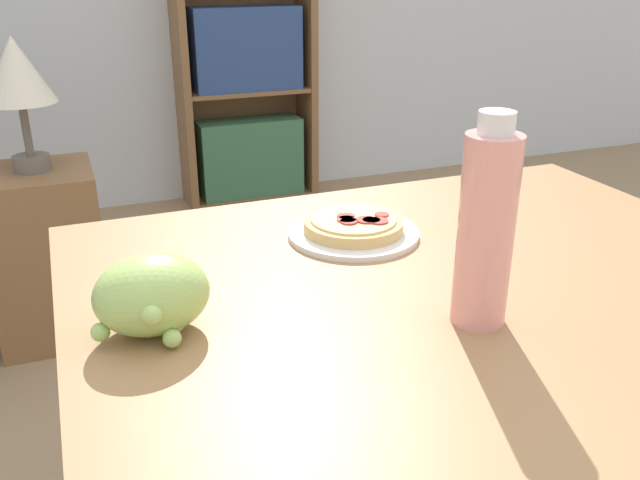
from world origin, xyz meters
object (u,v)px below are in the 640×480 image
(drink_bottle, at_px, (486,228))
(side_table, at_px, (48,255))
(pizza_on_plate, at_px, (353,228))
(bookshelf, at_px, (245,44))
(grape_bunch, at_px, (152,296))
(table_lamp, at_px, (17,77))

(drink_bottle, height_order, side_table, drink_bottle)
(pizza_on_plate, relative_size, bookshelf, 0.14)
(grape_bunch, relative_size, bookshelf, 0.09)
(grape_bunch, height_order, drink_bottle, drink_bottle)
(grape_bunch, xyz_separation_m, side_table, (-0.17, 1.39, -0.49))
(grape_bunch, relative_size, table_lamp, 0.39)
(pizza_on_plate, xyz_separation_m, bookshelf, (0.44, 2.27, 0.05))
(grape_bunch, height_order, bookshelf, bookshelf)
(side_table, xyz_separation_m, table_lamp, (0.00, 0.00, 0.57))
(pizza_on_plate, height_order, drink_bottle, drink_bottle)
(grape_bunch, distance_m, drink_bottle, 0.44)
(bookshelf, bearing_deg, side_table, -132.17)
(grape_bunch, relative_size, side_table, 0.27)
(pizza_on_plate, height_order, bookshelf, bookshelf)
(pizza_on_plate, height_order, side_table, pizza_on_plate)
(drink_bottle, bearing_deg, table_lamp, 111.02)
(bookshelf, distance_m, side_table, 1.55)
(side_table, height_order, table_lamp, table_lamp)
(bookshelf, height_order, table_lamp, bookshelf)
(bookshelf, relative_size, side_table, 2.92)
(pizza_on_plate, distance_m, grape_bunch, 0.43)
(pizza_on_plate, bearing_deg, side_table, 114.89)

